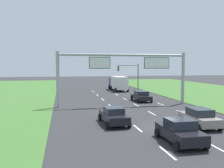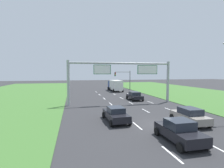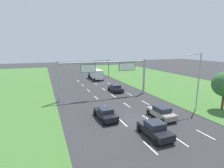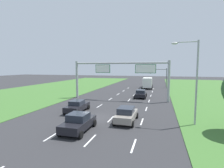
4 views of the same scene
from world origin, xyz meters
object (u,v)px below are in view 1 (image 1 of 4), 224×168
object	(u,v)px
sign_gantry	(125,68)
traffic_light_mast	(130,72)
car_far_ahead	(180,131)
box_truck	(118,83)
car_mid_lane	(141,96)
car_lead_silver	(199,117)
car_near_red	(114,116)

from	to	relation	value
sign_gantry	traffic_light_mast	world-z (taller)	sign_gantry
car_far_ahead	box_truck	bearing A→B (deg)	83.65
car_mid_lane	sign_gantry	xyz separation A→B (m)	(-3.22, -3.17, 4.12)
box_truck	traffic_light_mast	world-z (taller)	traffic_light_mast
car_mid_lane	car_far_ahead	xyz separation A→B (m)	(-3.59, -19.35, 0.03)
car_mid_lane	traffic_light_mast	world-z (taller)	traffic_light_mast
car_lead_silver	sign_gantry	distance (m)	13.40
car_far_ahead	sign_gantry	size ratio (longest dim) A/B	0.25
car_near_red	car_far_ahead	bearing A→B (deg)	-64.70
box_truck	traffic_light_mast	xyz separation A→B (m)	(3.15, 2.35, 2.23)
traffic_light_mast	car_lead_silver	bearing A→B (deg)	-95.34
box_truck	car_lead_silver	bearing A→B (deg)	-91.60
car_mid_lane	car_far_ahead	world-z (taller)	car_far_ahead
car_lead_silver	sign_gantry	world-z (taller)	sign_gantry
car_near_red	traffic_light_mast	size ratio (longest dim) A/B	0.81
car_near_red	box_truck	world-z (taller)	box_truck
car_near_red	car_far_ahead	distance (m)	7.08
car_far_ahead	sign_gantry	distance (m)	16.69
car_lead_silver	box_truck	xyz separation A→B (m)	(0.01, 31.45, 0.83)
car_mid_lane	box_truck	xyz separation A→B (m)	(0.16, 15.97, 0.86)
car_near_red	car_far_ahead	xyz separation A→B (m)	(3.28, -6.27, 0.04)
car_near_red	box_truck	bearing A→B (deg)	74.05
box_truck	car_mid_lane	bearing A→B (deg)	-92.15
car_far_ahead	car_near_red	bearing A→B (deg)	117.36
car_lead_silver	traffic_light_mast	world-z (taller)	traffic_light_mast
box_truck	sign_gantry	size ratio (longest dim) A/B	0.45
car_lead_silver	car_mid_lane	bearing A→B (deg)	91.17
car_near_red	car_mid_lane	size ratio (longest dim) A/B	1.07
car_mid_lane	car_near_red	bearing A→B (deg)	-118.66
box_truck	traffic_light_mast	size ratio (longest dim) A/B	1.38
car_near_red	car_mid_lane	world-z (taller)	car_near_red
car_lead_silver	car_near_red	bearing A→B (deg)	161.72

